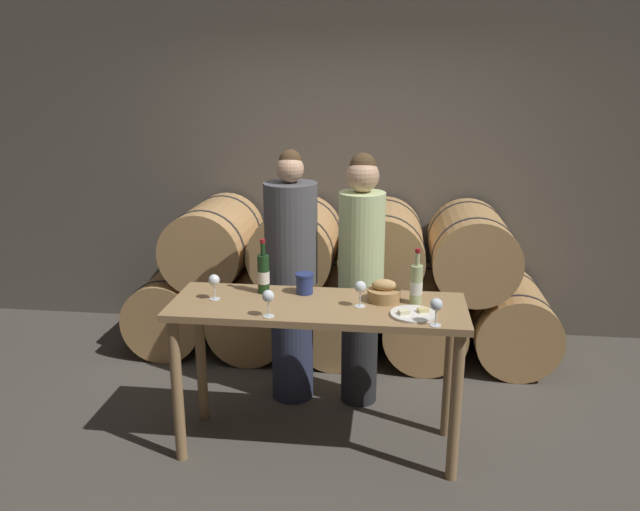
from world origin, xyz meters
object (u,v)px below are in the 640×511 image
at_px(wine_glass_right, 436,306).
at_px(wine_glass_far_left, 214,281).
at_px(cheese_plate, 413,314).
at_px(wine_bottle_white, 416,284).
at_px(person_right, 361,277).
at_px(bread_basket, 384,292).
at_px(tasting_table, 318,328).
at_px(wine_glass_left, 268,297).
at_px(wine_glass_center, 360,288).
at_px(person_left, 292,277).
at_px(blue_crock, 305,283).
at_px(wine_bottle_red, 263,274).

bearing_deg(wine_glass_right, wine_glass_far_left, 168.91).
relative_size(cheese_plate, wine_glass_far_left, 1.66).
height_order(wine_bottle_white, wine_glass_far_left, wine_bottle_white).
distance_m(person_right, cheese_plate, 0.78).
distance_m(person_right, bread_basket, 0.53).
height_order(tasting_table, wine_glass_far_left, wine_glass_far_left).
bearing_deg(tasting_table, wine_glass_left, -136.78).
bearing_deg(wine_glass_center, wine_bottle_white, 15.37).
bearing_deg(tasting_table, person_left, 112.64).
bearing_deg(bread_basket, person_right, 107.58).
relative_size(wine_bottle_white, wine_glass_far_left, 2.15).
height_order(person_right, blue_crock, person_right).
bearing_deg(wine_glass_left, person_left, 90.86).
relative_size(blue_crock, wine_glass_left, 0.82).
height_order(tasting_table, wine_bottle_white, wine_bottle_white).
height_order(bread_basket, wine_glass_far_left, wine_glass_far_left).
bearing_deg(wine_glass_right, person_right, 117.27).
distance_m(wine_glass_far_left, wine_glass_right, 1.26).
bearing_deg(tasting_table, wine_bottle_red, 156.90).
bearing_deg(person_left, wine_glass_center, -51.45).
distance_m(wine_bottle_red, wine_glass_left, 0.38).
bearing_deg(wine_glass_left, wine_bottle_red, 105.58).
xyz_separation_m(wine_bottle_white, wine_glass_center, (-0.31, -0.08, -0.01)).
relative_size(person_left, wine_glass_left, 11.45).
xyz_separation_m(cheese_plate, wine_glass_center, (-0.29, 0.10, 0.10)).
height_order(tasting_table, person_left, person_left).
height_order(wine_glass_far_left, wine_glass_left, same).
xyz_separation_m(wine_glass_far_left, wine_glass_right, (1.24, -0.24, 0.00)).
height_order(person_right, wine_bottle_red, person_right).
bearing_deg(person_right, wine_glass_far_left, -143.56).
xyz_separation_m(wine_bottle_white, blue_crock, (-0.64, 0.09, -0.05)).
bearing_deg(wine_glass_far_left, bread_basket, 5.48).
bearing_deg(wine_glass_right, cheese_plate, 130.78).
height_order(wine_bottle_white, wine_glass_center, wine_bottle_white).
relative_size(person_right, blue_crock, 13.92).
xyz_separation_m(wine_glass_far_left, wine_glass_center, (0.83, -0.02, 0.00)).
bearing_deg(blue_crock, tasting_table, -58.84).
xyz_separation_m(wine_bottle_red, wine_glass_right, (0.98, -0.38, -0.01)).
bearing_deg(person_right, blue_crock, -125.20).
bearing_deg(wine_glass_right, wine_bottle_red, 158.55).
xyz_separation_m(bread_basket, wine_glass_right, (0.27, -0.33, 0.06)).
relative_size(wine_bottle_red, wine_glass_center, 2.19).
bearing_deg(person_left, cheese_plate, -42.29).
height_order(wine_bottle_white, wine_glass_left, wine_bottle_white).
xyz_separation_m(bread_basket, wine_glass_center, (-0.13, -0.11, 0.06)).
bearing_deg(wine_glass_left, tasting_table, 43.22).
distance_m(tasting_table, wine_bottle_white, 0.61).
distance_m(wine_glass_far_left, wine_glass_left, 0.42).
bearing_deg(tasting_table, cheese_plate, -12.09).
distance_m(person_left, blue_crock, 0.48).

